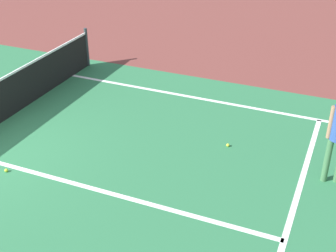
% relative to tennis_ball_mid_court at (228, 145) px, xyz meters
% --- Properties ---
extents(line_sideline_right, '(0.10, 11.89, 0.01)m').
position_rel_tennis_ball_mid_court_xyz_m(line_sideline_right, '(1.85, -1.09, -0.03)').
color(line_sideline_right, white).
rests_on(line_sideline_right, ground_plane).
extents(line_service_near, '(8.22, 0.10, 0.01)m').
position_rel_tennis_ball_mid_court_xyz_m(line_service_near, '(-2.26, -1.55, -0.03)').
color(line_service_near, white).
rests_on(line_service_near, ground_plane).
extents(line_center_service, '(0.10, 6.40, 0.01)m').
position_rel_tennis_ball_mid_court_xyz_m(line_center_service, '(-2.26, 1.65, -0.03)').
color(line_center_service, white).
rests_on(line_center_service, ground_plane).
extents(tennis_ball_mid_court, '(0.07, 0.07, 0.07)m').
position_rel_tennis_ball_mid_court_xyz_m(tennis_ball_mid_court, '(0.00, 0.00, 0.00)').
color(tennis_ball_mid_court, '#CCE033').
rests_on(tennis_ball_mid_court, ground_plane).
extents(tennis_ball_near_net, '(0.07, 0.07, 0.07)m').
position_rel_tennis_ball_mid_court_xyz_m(tennis_ball_near_net, '(-2.44, 3.50, 0.00)').
color(tennis_ball_near_net, '#CCE033').
rests_on(tennis_ball_near_net, ground_plane).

